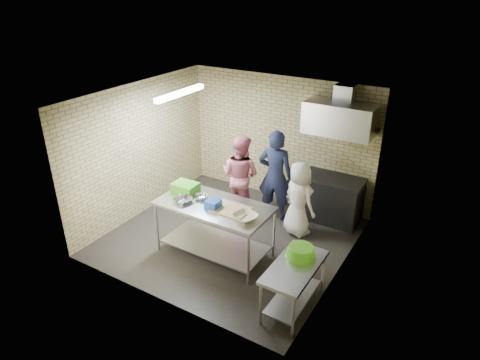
# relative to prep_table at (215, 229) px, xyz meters

# --- Properties ---
(floor) EXTENTS (4.20, 4.20, 0.00)m
(floor) POSITION_rel_prep_table_xyz_m (-0.04, 0.56, -0.49)
(floor) COLOR black
(floor) RESTS_ON ground
(ceiling) EXTENTS (4.20, 4.20, 0.00)m
(ceiling) POSITION_rel_prep_table_xyz_m (-0.04, 0.56, 2.21)
(ceiling) COLOR black
(ceiling) RESTS_ON ground
(back_wall) EXTENTS (4.20, 0.06, 2.70)m
(back_wall) POSITION_rel_prep_table_xyz_m (-0.04, 2.56, 0.86)
(back_wall) COLOR tan
(back_wall) RESTS_ON ground
(front_wall) EXTENTS (4.20, 0.06, 2.70)m
(front_wall) POSITION_rel_prep_table_xyz_m (-0.04, -1.44, 0.86)
(front_wall) COLOR tan
(front_wall) RESTS_ON ground
(left_wall) EXTENTS (0.06, 4.00, 2.70)m
(left_wall) POSITION_rel_prep_table_xyz_m (-2.14, 0.56, 0.86)
(left_wall) COLOR tan
(left_wall) RESTS_ON ground
(right_wall) EXTENTS (0.06, 4.00, 2.70)m
(right_wall) POSITION_rel_prep_table_xyz_m (2.06, 0.56, 0.86)
(right_wall) COLOR tan
(right_wall) RESTS_ON ground
(prep_table) EXTENTS (1.97, 0.98, 0.98)m
(prep_table) POSITION_rel_prep_table_xyz_m (0.00, 0.00, 0.00)
(prep_table) COLOR silver
(prep_table) RESTS_ON floor
(side_counter) EXTENTS (0.60, 1.20, 0.75)m
(side_counter) POSITION_rel_prep_table_xyz_m (1.76, -0.54, -0.12)
(side_counter) COLOR silver
(side_counter) RESTS_ON floor
(stove) EXTENTS (1.20, 0.70, 0.90)m
(stove) POSITION_rel_prep_table_xyz_m (1.31, 2.21, -0.04)
(stove) COLOR black
(stove) RESTS_ON floor
(range_hood) EXTENTS (1.30, 0.60, 0.60)m
(range_hood) POSITION_rel_prep_table_xyz_m (1.31, 2.26, 1.61)
(range_hood) COLOR silver
(range_hood) RESTS_ON back_wall
(hood_duct) EXTENTS (0.35, 0.30, 0.30)m
(hood_duct) POSITION_rel_prep_table_xyz_m (1.31, 2.41, 2.06)
(hood_duct) COLOR #A5A8AD
(hood_duct) RESTS_ON back_wall
(wall_shelf) EXTENTS (0.80, 0.20, 0.04)m
(wall_shelf) POSITION_rel_prep_table_xyz_m (1.61, 2.45, 1.43)
(wall_shelf) COLOR #3F2B19
(wall_shelf) RESTS_ON back_wall
(fluorescent_fixture) EXTENTS (0.10, 1.25, 0.08)m
(fluorescent_fixture) POSITION_rel_prep_table_xyz_m (-1.04, 0.56, 2.15)
(fluorescent_fixture) COLOR white
(fluorescent_fixture) RESTS_ON ceiling
(green_crate) EXTENTS (0.44, 0.33, 0.18)m
(green_crate) POSITION_rel_prep_table_xyz_m (-0.70, 0.12, 0.58)
(green_crate) COLOR #3F9C1C
(green_crate) RESTS_ON prep_table
(blue_tub) EXTENTS (0.22, 0.22, 0.14)m
(blue_tub) POSITION_rel_prep_table_xyz_m (0.05, -0.10, 0.56)
(blue_tub) COLOR #164AAA
(blue_tub) RESTS_ON prep_table
(cutting_board) EXTENTS (0.60, 0.46, 0.03)m
(cutting_board) POSITION_rel_prep_table_xyz_m (0.35, -0.02, 0.51)
(cutting_board) COLOR tan
(cutting_board) RESTS_ON prep_table
(mixing_bowl_a) EXTENTS (0.38, 0.38, 0.08)m
(mixing_bowl_a) POSITION_rel_prep_table_xyz_m (-0.50, -0.20, 0.53)
(mixing_bowl_a) COLOR #ABAEB2
(mixing_bowl_a) RESTS_ON prep_table
(mixing_bowl_b) EXTENTS (0.29, 0.29, 0.07)m
(mixing_bowl_b) POSITION_rel_prep_table_xyz_m (-0.30, 0.05, 0.53)
(mixing_bowl_b) COLOR silver
(mixing_bowl_b) RESTS_ON prep_table
(ceramic_bowl) EXTENTS (0.46, 0.46, 0.09)m
(ceramic_bowl) POSITION_rel_prep_table_xyz_m (0.70, -0.15, 0.54)
(ceramic_bowl) COLOR beige
(ceramic_bowl) RESTS_ON prep_table
(green_basin) EXTENTS (0.46, 0.46, 0.17)m
(green_basin) POSITION_rel_prep_table_xyz_m (1.74, -0.29, 0.34)
(green_basin) COLOR #59C626
(green_basin) RESTS_ON side_counter
(bottle_red) EXTENTS (0.07, 0.07, 0.18)m
(bottle_red) POSITION_rel_prep_table_xyz_m (1.36, 2.45, 1.54)
(bottle_red) COLOR #B22619
(bottle_red) RESTS_ON wall_shelf
(bottle_green) EXTENTS (0.06, 0.06, 0.15)m
(bottle_green) POSITION_rel_prep_table_xyz_m (1.76, 2.45, 1.52)
(bottle_green) COLOR green
(bottle_green) RESTS_ON wall_shelf
(man_navy) EXTENTS (0.77, 0.59, 1.88)m
(man_navy) POSITION_rel_prep_table_xyz_m (0.32, 1.67, 0.45)
(man_navy) COLOR #141933
(man_navy) RESTS_ON floor
(woman_pink) EXTENTS (0.84, 0.66, 1.71)m
(woman_pink) POSITION_rel_prep_table_xyz_m (-0.36, 1.47, 0.36)
(woman_pink) COLOR #CB6B7E
(woman_pink) RESTS_ON floor
(woman_white) EXTENTS (0.85, 0.73, 1.47)m
(woman_white) POSITION_rel_prep_table_xyz_m (0.97, 1.37, 0.24)
(woman_white) COLOR white
(woman_white) RESTS_ON floor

